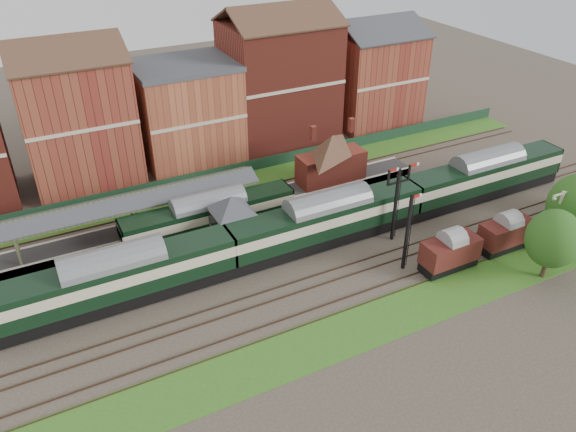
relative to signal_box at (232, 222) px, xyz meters
name	(u,v)px	position (x,y,z in m)	size (l,w,h in m)	color
ground	(275,258)	(3.00, -3.25, -3.19)	(160.00, 160.00, 0.00)	#473D33
grass_back	(216,187)	(3.00, 12.75, -3.16)	(90.00, 4.50, 0.06)	#2D6619
grass_front	(340,335)	(3.00, -15.25, -3.16)	(90.00, 5.00, 0.06)	#2D6619
fence	(210,175)	(3.00, 14.75, -2.44)	(90.00, 0.12, 1.50)	#193823
platform	(193,219)	(-2.00, 6.50, -2.69)	(55.00, 3.40, 1.00)	#2D2D2D
signal_box	(232,222)	(0.00, 0.00, 0.00)	(5.40, 5.40, 6.00)	#657D59
brick_hut	(305,219)	(8.00, 0.00, -2.00)	(3.20, 2.64, 2.94)	maroon
station_building	(331,158)	(15.00, 6.50, 0.76)	(8.10, 8.10, 5.90)	maroon
canopy	(131,198)	(-8.00, 6.50, 1.39)	(26.00, 3.89, 4.08)	#41482D
semaphore_bracket	(396,200)	(15.04, -5.75, 1.44)	(3.60, 0.25, 8.18)	black
semaphore_siding	(408,231)	(13.02, -10.25, 0.96)	(1.23, 0.25, 8.00)	black
yard_lamp	(556,219)	(27.00, -14.75, 0.79)	(2.60, 0.22, 7.00)	beige
town_backdrop	(185,107)	(2.82, 21.75, 3.81)	(69.00, 10.00, 16.00)	maroon
dmu_train	(327,219)	(8.75, -3.25, -0.43)	(62.09, 3.26, 4.77)	black
platform_railcar	(209,216)	(-1.21, 3.25, -0.78)	(17.91, 2.82, 4.12)	black
goods_van_a	(450,252)	(16.69, -12.25, -1.26)	(5.55, 2.41, 3.37)	black
goods_van_b	(506,233)	(23.74, -12.25, -1.31)	(5.39, 2.34, 3.27)	black
tree_far	(553,239)	(23.71, -17.23, 1.04)	(4.81, 4.81, 7.01)	#382619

